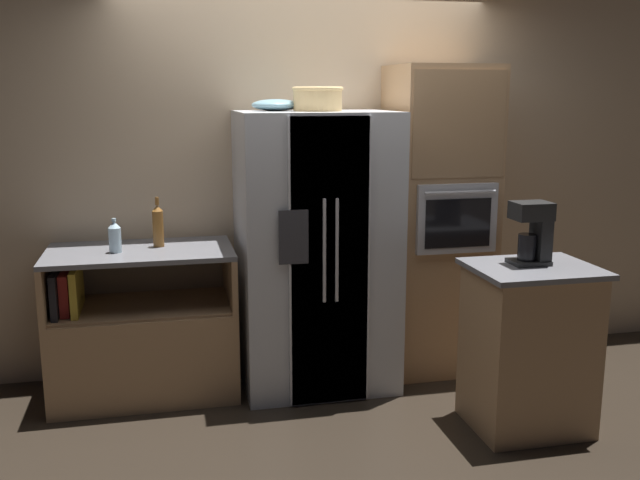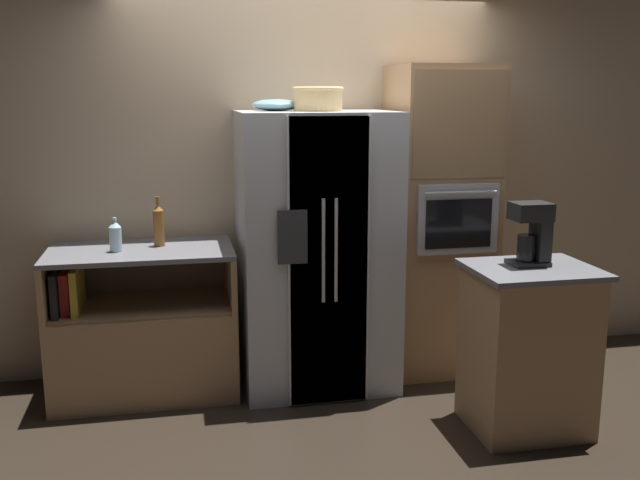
{
  "view_description": "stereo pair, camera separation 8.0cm",
  "coord_description": "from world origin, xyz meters",
  "px_view_note": "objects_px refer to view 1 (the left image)",
  "views": [
    {
      "loc": [
        -0.98,
        -4.3,
        1.89
      ],
      "look_at": [
        -0.01,
        -0.01,
        0.98
      ],
      "focal_mm": 40.0,
      "sensor_mm": 36.0,
      "label": 1
    },
    {
      "loc": [
        -0.9,
        -4.32,
        1.89
      ],
      "look_at": [
        -0.01,
        -0.01,
        0.98
      ],
      "focal_mm": 40.0,
      "sensor_mm": 36.0,
      "label": 2
    }
  ],
  "objects_px": {
    "fruit_bowl": "(276,105)",
    "bottle_tall": "(158,225)",
    "refrigerator": "(316,251)",
    "wicker_basket": "(318,98)",
    "wall_oven": "(438,221)",
    "bottle_short": "(115,237)",
    "coffee_maker": "(534,230)"
  },
  "relations": [
    {
      "from": "refrigerator",
      "to": "wicker_basket",
      "type": "bearing_deg",
      "value": -70.7
    },
    {
      "from": "fruit_bowl",
      "to": "bottle_tall",
      "type": "distance_m",
      "value": 1.05
    },
    {
      "from": "bottle_short",
      "to": "coffee_maker",
      "type": "distance_m",
      "value": 2.46
    },
    {
      "from": "wall_oven",
      "to": "wicker_basket",
      "type": "bearing_deg",
      "value": -172.49
    },
    {
      "from": "wicker_basket",
      "to": "fruit_bowl",
      "type": "relative_size",
      "value": 1.05
    },
    {
      "from": "refrigerator",
      "to": "bottle_tall",
      "type": "distance_m",
      "value": 1.01
    },
    {
      "from": "refrigerator",
      "to": "wicker_basket",
      "type": "height_order",
      "value": "wicker_basket"
    },
    {
      "from": "bottle_short",
      "to": "coffee_maker",
      "type": "bearing_deg",
      "value": -20.8
    },
    {
      "from": "wicker_basket",
      "to": "bottle_short",
      "type": "relative_size",
      "value": 1.51
    },
    {
      "from": "refrigerator",
      "to": "bottle_short",
      "type": "relative_size",
      "value": 8.48
    },
    {
      "from": "fruit_bowl",
      "to": "coffee_maker",
      "type": "xyz_separation_m",
      "value": [
        1.29,
        -0.96,
        -0.67
      ]
    },
    {
      "from": "fruit_bowl",
      "to": "refrigerator",
      "type": "bearing_deg",
      "value": -22.96
    },
    {
      "from": "bottle_tall",
      "to": "coffee_maker",
      "type": "relative_size",
      "value": 0.9
    },
    {
      "from": "wall_oven",
      "to": "bottle_tall",
      "type": "xyz_separation_m",
      "value": [
        -1.86,
        0.03,
        0.04
      ]
    },
    {
      "from": "refrigerator",
      "to": "bottle_tall",
      "type": "xyz_separation_m",
      "value": [
        -0.99,
        0.12,
        0.19
      ]
    },
    {
      "from": "bottle_tall",
      "to": "coffee_maker",
      "type": "bearing_deg",
      "value": -25.83
    },
    {
      "from": "fruit_bowl",
      "to": "coffee_maker",
      "type": "height_order",
      "value": "fruit_bowl"
    },
    {
      "from": "coffee_maker",
      "to": "fruit_bowl",
      "type": "bearing_deg",
      "value": 143.21
    },
    {
      "from": "refrigerator",
      "to": "wall_oven",
      "type": "bearing_deg",
      "value": 6.01
    },
    {
      "from": "fruit_bowl",
      "to": "bottle_tall",
      "type": "relative_size",
      "value": 0.96
    },
    {
      "from": "wicker_basket",
      "to": "coffee_maker",
      "type": "bearing_deg",
      "value": -38.84
    },
    {
      "from": "wall_oven",
      "to": "coffee_maker",
      "type": "height_order",
      "value": "wall_oven"
    },
    {
      "from": "bottle_tall",
      "to": "refrigerator",
      "type": "bearing_deg",
      "value": -7.18
    },
    {
      "from": "refrigerator",
      "to": "fruit_bowl",
      "type": "bearing_deg",
      "value": 157.04
    },
    {
      "from": "wicker_basket",
      "to": "fruit_bowl",
      "type": "xyz_separation_m",
      "value": [
        -0.24,
        0.12,
        -0.04
      ]
    },
    {
      "from": "wicker_basket",
      "to": "bottle_short",
      "type": "bearing_deg",
      "value": 178.54
    },
    {
      "from": "bottle_tall",
      "to": "coffee_maker",
      "type": "distance_m",
      "value": 2.26
    },
    {
      "from": "refrigerator",
      "to": "wicker_basket",
      "type": "relative_size",
      "value": 5.61
    },
    {
      "from": "fruit_bowl",
      "to": "bottle_short",
      "type": "xyz_separation_m",
      "value": [
        -1.01,
        -0.09,
        -0.78
      ]
    },
    {
      "from": "wall_oven",
      "to": "refrigerator",
      "type": "bearing_deg",
      "value": -173.99
    },
    {
      "from": "bottle_tall",
      "to": "bottle_short",
      "type": "relative_size",
      "value": 1.5
    },
    {
      "from": "wall_oven",
      "to": "bottle_short",
      "type": "bearing_deg",
      "value": -177.78
    }
  ]
}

